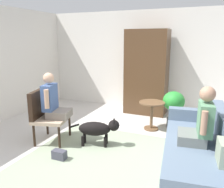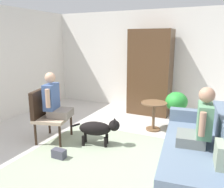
{
  "view_description": "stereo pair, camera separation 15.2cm",
  "coord_description": "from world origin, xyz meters",
  "px_view_note": "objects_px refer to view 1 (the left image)",
  "views": [
    {
      "loc": [
        1.46,
        -3.31,
        1.88
      ],
      "look_at": [
        -0.01,
        0.14,
        1.0
      ],
      "focal_mm": 37.39,
      "sensor_mm": 36.0,
      "label": 1
    },
    {
      "loc": [
        1.59,
        -3.25,
        1.88
      ],
      "look_at": [
        -0.01,
        0.14,
        1.0
      ],
      "focal_mm": 37.39,
      "sensor_mm": 36.0,
      "label": 2
    }
  ],
  "objects_px": {
    "person_on_couch": "(201,122)",
    "couch": "(200,152)",
    "dog": "(98,129)",
    "potted_plant": "(174,104)",
    "armoire_cabinet": "(147,72)",
    "handbag": "(59,155)",
    "round_end_table": "(152,111)",
    "armchair": "(45,112)",
    "person_on_armchair": "(53,100)"
  },
  "relations": [
    {
      "from": "round_end_table",
      "to": "potted_plant",
      "type": "xyz_separation_m",
      "value": [
        0.4,
        0.32,
        0.12
      ]
    },
    {
      "from": "armchair",
      "to": "dog",
      "type": "xyz_separation_m",
      "value": [
        0.99,
        0.19,
        -0.25
      ]
    },
    {
      "from": "person_on_couch",
      "to": "potted_plant",
      "type": "xyz_separation_m",
      "value": [
        -0.61,
        1.69,
        -0.25
      ]
    },
    {
      "from": "armchair",
      "to": "handbag",
      "type": "distance_m",
      "value": 0.96
    },
    {
      "from": "couch",
      "to": "armchair",
      "type": "distance_m",
      "value": 2.74
    },
    {
      "from": "armoire_cabinet",
      "to": "potted_plant",
      "type": "bearing_deg",
      "value": -43.45
    },
    {
      "from": "person_on_armchair",
      "to": "armchair",
      "type": "bearing_deg",
      "value": -165.46
    },
    {
      "from": "armchair",
      "to": "dog",
      "type": "relative_size",
      "value": 1.11
    },
    {
      "from": "couch",
      "to": "person_on_armchair",
      "type": "bearing_deg",
      "value": 178.86
    },
    {
      "from": "couch",
      "to": "armchair",
      "type": "relative_size",
      "value": 2.22
    },
    {
      "from": "person_on_armchair",
      "to": "couch",
      "type": "bearing_deg",
      "value": -1.14
    },
    {
      "from": "dog",
      "to": "handbag",
      "type": "relative_size",
      "value": 3.88
    },
    {
      "from": "person_on_armchair",
      "to": "round_end_table",
      "type": "bearing_deg",
      "value": 40.07
    },
    {
      "from": "person_on_couch",
      "to": "round_end_table",
      "type": "xyz_separation_m",
      "value": [
        -1.01,
        1.37,
        -0.37
      ]
    },
    {
      "from": "couch",
      "to": "armoire_cabinet",
      "type": "relative_size",
      "value": 1.02
    },
    {
      "from": "couch",
      "to": "person_on_armchair",
      "type": "height_order",
      "value": "person_on_armchair"
    },
    {
      "from": "armchair",
      "to": "couch",
      "type": "bearing_deg",
      "value": -0.23
    },
    {
      "from": "dog",
      "to": "armoire_cabinet",
      "type": "height_order",
      "value": "armoire_cabinet"
    },
    {
      "from": "round_end_table",
      "to": "potted_plant",
      "type": "bearing_deg",
      "value": 38.58
    },
    {
      "from": "armoire_cabinet",
      "to": "person_on_couch",
      "type": "bearing_deg",
      "value": -59.91
    },
    {
      "from": "couch",
      "to": "potted_plant",
      "type": "height_order",
      "value": "couch"
    },
    {
      "from": "couch",
      "to": "potted_plant",
      "type": "relative_size",
      "value": 2.72
    },
    {
      "from": "round_end_table",
      "to": "dog",
      "type": "bearing_deg",
      "value": -121.56
    },
    {
      "from": "armchair",
      "to": "person_on_armchair",
      "type": "xyz_separation_m",
      "value": [
        0.16,
        0.04,
        0.22
      ]
    },
    {
      "from": "couch",
      "to": "handbag",
      "type": "bearing_deg",
      "value": -166.61
    },
    {
      "from": "person_on_couch",
      "to": "round_end_table",
      "type": "height_order",
      "value": "person_on_couch"
    },
    {
      "from": "armchair",
      "to": "person_on_armchair",
      "type": "bearing_deg",
      "value": 14.54
    },
    {
      "from": "armchair",
      "to": "round_end_table",
      "type": "height_order",
      "value": "armchair"
    },
    {
      "from": "round_end_table",
      "to": "dog",
      "type": "xyz_separation_m",
      "value": [
        -0.7,
        -1.14,
        -0.09
      ]
    },
    {
      "from": "dog",
      "to": "potted_plant",
      "type": "xyz_separation_m",
      "value": [
        1.1,
        1.46,
        0.21
      ]
    },
    {
      "from": "dog",
      "to": "potted_plant",
      "type": "relative_size",
      "value": 1.1
    },
    {
      "from": "potted_plant",
      "to": "armoire_cabinet",
      "type": "bearing_deg",
      "value": 136.55
    },
    {
      "from": "couch",
      "to": "round_end_table",
      "type": "bearing_deg",
      "value": 127.75
    },
    {
      "from": "couch",
      "to": "person_on_couch",
      "type": "relative_size",
      "value": 2.66
    },
    {
      "from": "round_end_table",
      "to": "potted_plant",
      "type": "distance_m",
      "value": 0.52
    },
    {
      "from": "couch",
      "to": "person_on_couch",
      "type": "xyz_separation_m",
      "value": [
        -0.03,
        -0.03,
        0.47
      ]
    },
    {
      "from": "couch",
      "to": "armchair",
      "type": "xyz_separation_m",
      "value": [
        -2.73,
        0.01,
        0.27
      ]
    },
    {
      "from": "armoire_cabinet",
      "to": "person_on_armchair",
      "type": "bearing_deg",
      "value": -114.97
    },
    {
      "from": "armchair",
      "to": "armoire_cabinet",
      "type": "relative_size",
      "value": 0.46
    },
    {
      "from": "armchair",
      "to": "handbag",
      "type": "bearing_deg",
      "value": -38.34
    },
    {
      "from": "handbag",
      "to": "person_on_couch",
      "type": "bearing_deg",
      "value": 12.77
    },
    {
      "from": "couch",
      "to": "person_on_armchair",
      "type": "distance_m",
      "value": 2.62
    },
    {
      "from": "armchair",
      "to": "potted_plant",
      "type": "xyz_separation_m",
      "value": [
        2.09,
        1.65,
        -0.05
      ]
    },
    {
      "from": "armchair",
      "to": "armoire_cabinet",
      "type": "distance_m",
      "value": 2.78
    },
    {
      "from": "person_on_couch",
      "to": "round_end_table",
      "type": "bearing_deg",
      "value": 126.25
    },
    {
      "from": "person_on_couch",
      "to": "couch",
      "type": "bearing_deg",
      "value": 44.11
    },
    {
      "from": "couch",
      "to": "armchair",
      "type": "bearing_deg",
      "value": 179.77
    },
    {
      "from": "person_on_couch",
      "to": "armoire_cabinet",
      "type": "xyz_separation_m",
      "value": [
        -1.43,
        2.47,
        0.29
      ]
    },
    {
      "from": "armchair",
      "to": "handbag",
      "type": "xyz_separation_m",
      "value": [
        0.64,
        -0.51,
        -0.5
      ]
    },
    {
      "from": "person_on_armchair",
      "to": "armoire_cabinet",
      "type": "height_order",
      "value": "armoire_cabinet"
    }
  ]
}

